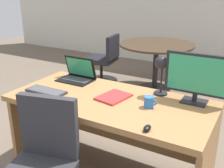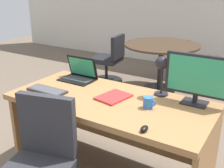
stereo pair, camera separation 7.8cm
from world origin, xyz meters
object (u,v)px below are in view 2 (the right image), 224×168
object	(u,v)px
desk	(112,117)
keyboard	(47,90)
meeting_chair_near	(109,63)
desk_lamp	(162,68)
mouse	(144,129)
laptop	(80,72)
monitor	(197,77)
book	(114,97)
meeting_table	(161,56)
coffee_mug	(148,102)

from	to	relation	value
desk	keyboard	world-z (taller)	keyboard
keyboard	meeting_chair_near	world-z (taller)	meeting_chair_near
desk	meeting_chair_near	bearing A→B (deg)	122.99
desk	keyboard	bearing A→B (deg)	-160.71
desk	desk_lamp	world-z (taller)	desk_lamp
desk	mouse	xyz separation A→B (m)	(0.48, -0.38, 0.20)
laptop	monitor	bearing A→B (deg)	0.21
book	meeting_table	distance (m)	2.17
monitor	book	world-z (taller)	monitor
desk	book	distance (m)	0.20
keyboard	mouse	world-z (taller)	mouse
monitor	meeting_chair_near	world-z (taller)	monitor
book	monitor	bearing A→B (deg)	21.81
desk_lamp	coffee_mug	size ratio (longest dim) A/B	3.37
book	desk_lamp	bearing A→B (deg)	38.72
coffee_mug	meeting_chair_near	distance (m)	2.66
desk	coffee_mug	bearing A→B (deg)	-5.44
monitor	meeting_table	world-z (taller)	monitor
laptop	book	bearing A→B (deg)	-23.99
laptop	meeting_table	world-z (taller)	laptop
meeting_table	meeting_chair_near	world-z (taller)	meeting_chair_near
laptop	meeting_table	bearing A→B (deg)	86.50
laptop	desk_lamp	world-z (taller)	desk_lamp
coffee_mug	meeting_table	size ratio (longest dim) A/B	0.09
desk	meeting_table	xyz separation A→B (m)	(-0.41, 2.11, 0.03)
desk_lamp	book	size ratio (longest dim) A/B	1.12
keyboard	meeting_table	distance (m)	2.32
mouse	meeting_chair_near	size ratio (longest dim) A/B	0.10
keyboard	meeting_chair_near	distance (m)	2.35
desk_lamp	meeting_table	world-z (taller)	desk_lamp
desk_lamp	book	world-z (taller)	desk_lamp
laptop	meeting_table	distance (m)	1.89
desk_lamp	book	distance (m)	0.47
monitor	laptop	bearing A→B (deg)	-179.79
desk	desk_lamp	distance (m)	0.60
monitor	mouse	size ratio (longest dim) A/B	6.22
coffee_mug	meeting_chair_near	bearing A→B (deg)	129.03
coffee_mug	desk	bearing A→B (deg)	174.56
book	meeting_table	xyz separation A→B (m)	(-0.43, 2.12, -0.16)
book	coffee_mug	size ratio (longest dim) A/B	3.01
meeting_table	meeting_chair_near	xyz separation A→B (m)	(-0.89, -0.11, -0.23)
book	meeting_table	world-z (taller)	meeting_table
laptop	coffee_mug	size ratio (longest dim) A/B	3.31
meeting_chair_near	mouse	bearing A→B (deg)	-53.19
mouse	desk_lamp	size ratio (longest dim) A/B	0.23
keyboard	book	size ratio (longest dim) A/B	1.19
monitor	mouse	xyz separation A→B (m)	(-0.15, -0.62, -0.21)
desk	meeting_table	world-z (taller)	meeting_table
keyboard	desk_lamp	bearing A→B (deg)	26.30
coffee_mug	mouse	bearing A→B (deg)	-69.25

